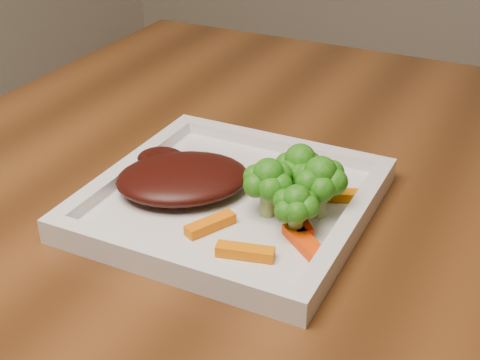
% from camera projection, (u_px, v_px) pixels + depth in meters
% --- Properties ---
extents(plate, '(0.27, 0.27, 0.01)m').
position_uv_depth(plate, '(231.00, 204.00, 0.69)').
color(plate, silver).
rests_on(plate, dining_table).
extents(steak, '(0.18, 0.17, 0.03)m').
position_uv_depth(steak, '(183.00, 178.00, 0.69)').
color(steak, '#370A08').
rests_on(steak, plate).
extents(broccoli_0, '(0.06, 0.06, 0.07)m').
position_uv_depth(broccoli_0, '(300.00, 170.00, 0.66)').
color(broccoli_0, '#2D7914').
rests_on(broccoli_0, plate).
extents(broccoli_1, '(0.07, 0.07, 0.06)m').
position_uv_depth(broccoli_1, '(320.00, 186.00, 0.64)').
color(broccoli_1, '#377413').
rests_on(broccoli_1, plate).
extents(broccoli_2, '(0.06, 0.06, 0.06)m').
position_uv_depth(broccoli_2, '(296.00, 208.00, 0.61)').
color(broccoli_2, '#126E13').
rests_on(broccoli_2, plate).
extents(broccoli_3, '(0.06, 0.06, 0.06)m').
position_uv_depth(broccoli_3, '(268.00, 187.00, 0.64)').
color(broccoli_3, '#176F12').
rests_on(broccoli_3, plate).
extents(carrot_0, '(0.05, 0.03, 0.01)m').
position_uv_depth(carrot_0, '(245.00, 252.00, 0.59)').
color(carrot_0, orange).
rests_on(carrot_0, plate).
extents(carrot_1, '(0.06, 0.05, 0.01)m').
position_uv_depth(carrot_1, '(306.00, 244.00, 0.60)').
color(carrot_1, '#E53903').
rests_on(carrot_1, plate).
extents(carrot_2, '(0.04, 0.05, 0.01)m').
position_uv_depth(carrot_2, '(210.00, 224.00, 0.63)').
color(carrot_2, '#E36603').
rests_on(carrot_2, plate).
extents(carrot_3, '(0.06, 0.03, 0.01)m').
position_uv_depth(carrot_3, '(344.00, 195.00, 0.68)').
color(carrot_3, '#CD6C03').
rests_on(carrot_3, plate).
extents(carrot_4, '(0.04, 0.06, 0.01)m').
position_uv_depth(carrot_4, '(266.00, 174.00, 0.72)').
color(carrot_4, '#FF6604').
rests_on(carrot_4, plate).
extents(carrot_5, '(0.05, 0.06, 0.01)m').
position_uv_depth(carrot_5, '(296.00, 218.00, 0.64)').
color(carrot_5, red).
rests_on(carrot_5, plate).
extents(carrot_6, '(0.05, 0.04, 0.01)m').
position_uv_depth(carrot_6, '(288.00, 204.00, 0.66)').
color(carrot_6, '#ED6503').
rests_on(carrot_6, plate).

